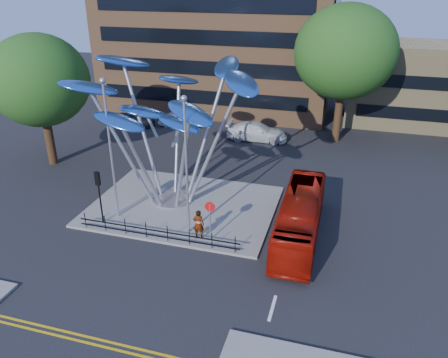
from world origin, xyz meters
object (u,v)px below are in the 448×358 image
(parked_car_left, at_px, (136,119))
(parked_car_mid, at_px, (180,120))
(leaf_sculpture, at_px, (167,103))
(parked_car_right, at_px, (257,132))
(tree_left, at_px, (39,81))
(pedestrian, at_px, (199,224))
(street_lamp_right, at_px, (186,155))
(tree_right, at_px, (345,52))
(traffic_light_island, at_px, (98,187))
(no_entry_sign_island, at_px, (210,214))
(red_bus, at_px, (300,217))
(street_lamp_left, at_px, (109,139))

(parked_car_left, bearing_deg, parked_car_mid, -71.05)
(leaf_sculpture, relative_size, parked_car_right, 2.26)
(tree_left, relative_size, pedestrian, 5.66)
(tree_left, bearing_deg, street_lamp_right, -25.77)
(tree_right, distance_m, traffic_light_island, 24.06)
(parked_car_mid, bearing_deg, pedestrian, -162.68)
(tree_right, relative_size, street_lamp_right, 1.46)
(no_entry_sign_island, height_order, parked_car_left, no_entry_sign_island)
(traffic_light_island, height_order, red_bus, traffic_light_island)
(street_lamp_left, xyz_separation_m, parked_car_left, (-7.51, 17.47, -4.66))
(tree_right, height_order, street_lamp_left, tree_right)
(traffic_light_island, distance_m, red_bus, 12.10)
(traffic_light_island, distance_m, parked_car_left, 19.85)
(parked_car_right, bearing_deg, leaf_sculpture, 164.11)
(traffic_light_island, bearing_deg, street_lamp_left, 63.43)
(street_lamp_left, distance_m, parked_car_right, 18.04)
(tree_left, bearing_deg, street_lamp_left, -34.38)
(tree_left, distance_m, leaf_sculpture, 12.38)
(traffic_light_island, relative_size, pedestrian, 1.88)
(pedestrian, height_order, parked_car_mid, pedestrian)
(parked_car_left, height_order, parked_car_right, parked_car_right)
(street_lamp_right, bearing_deg, parked_car_right, 88.66)
(tree_right, relative_size, tree_left, 1.17)
(traffic_light_island, bearing_deg, parked_car_right, 71.47)
(street_lamp_left, relative_size, street_lamp_right, 1.06)
(traffic_light_island, height_order, parked_car_right, traffic_light_island)
(street_lamp_left, relative_size, parked_car_left, 2.15)
(parked_car_mid, bearing_deg, tree_right, -96.62)
(leaf_sculpture, height_order, street_lamp_left, leaf_sculpture)
(tree_left, relative_size, red_bus, 1.10)
(no_entry_sign_island, distance_m, parked_car_left, 23.20)
(street_lamp_left, xyz_separation_m, street_lamp_right, (5.00, -0.50, -0.26))
(tree_right, distance_m, parked_car_left, 21.34)
(tree_left, relative_size, street_lamp_right, 1.24)
(leaf_sculpture, xyz_separation_m, street_lamp_left, (-2.43, -3.18, -1.52))
(traffic_light_island, bearing_deg, tree_right, 56.31)
(tree_left, distance_m, street_lamp_right, 16.19)
(tree_right, distance_m, pedestrian, 21.77)
(tree_right, height_order, tree_left, tree_right)
(tree_right, bearing_deg, street_lamp_left, -124.05)
(tree_right, xyz_separation_m, pedestrian, (-6.70, -19.50, -6.97))
(street_lamp_right, distance_m, parked_car_right, 17.64)
(street_lamp_right, relative_size, no_entry_sign_island, 3.39)
(tree_left, relative_size, traffic_light_island, 3.01)
(pedestrian, xyz_separation_m, parked_car_right, (-0.40, 17.61, -0.25))
(traffic_light_island, bearing_deg, street_lamp_right, 5.19)
(leaf_sculpture, xyz_separation_m, parked_car_left, (-9.94, 14.29, -6.18))
(tree_left, distance_m, street_lamp_left, 11.60)
(tree_right, relative_size, pedestrian, 6.64)
(traffic_light_island, bearing_deg, pedestrian, 0.00)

